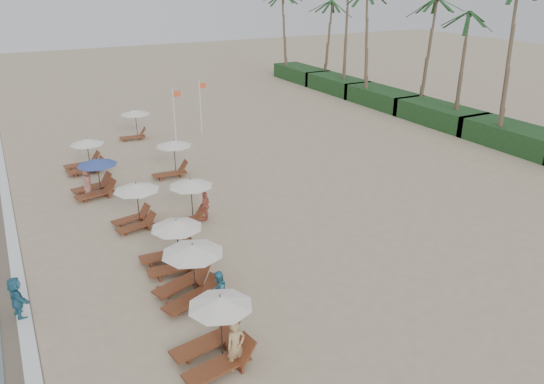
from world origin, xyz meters
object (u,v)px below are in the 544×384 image
lounger_station_0 (212,336)px  beachgoer_far_b (87,181)px  lounger_station_3 (134,204)px  lounger_station_5 (84,157)px  lounger_station_2 (171,246)px  beachgoer_near (236,346)px  inland_station_0 (189,195)px  lounger_station_1 (187,273)px  lounger_station_4 (94,178)px  beachgoer_far_a (205,206)px  flag_pole_near (175,117)px  beachgoer_mid_a (219,291)px  waterline_walker (17,298)px  inland_station_1 (172,156)px  inland_station_2 (134,121)px

lounger_station_0 → beachgoer_far_b: (-1.02, 16.53, -0.26)m
lounger_station_3 → lounger_station_5: lounger_station_3 is taller
lounger_station_3 → lounger_station_5: (-0.80, 9.49, -0.25)m
lounger_station_0 → lounger_station_2: lounger_station_0 is taller
beachgoer_near → lounger_station_5: bearing=89.1°
inland_station_0 → lounger_station_1: bearing=-110.6°
lounger_station_2 → lounger_station_4: (-1.37, 9.77, 0.02)m
lounger_station_4 → inland_station_0: (3.58, -5.91, 0.46)m
lounger_station_5 → beachgoer_far_a: bearing=-68.3°
inland_station_0 → beachgoer_far_b: bearing=122.1°
lounger_station_3 → flag_pole_near: bearing=61.9°
beachgoer_mid_a → beachgoer_far_a: bearing=-148.8°
lounger_station_0 → lounger_station_1: lounger_station_0 is taller
waterline_walker → flag_pole_near: bearing=-49.8°
lounger_station_4 → beachgoer_far_a: bearing=-54.5°
inland_station_0 → inland_station_1: (1.27, 6.74, -0.15)m
lounger_station_2 → inland_station_0: inland_station_0 is taller
lounger_station_5 → inland_station_2: (4.65, 5.59, 0.45)m
inland_station_2 → beachgoer_far_b: bearing=-118.5°
lounger_station_0 → inland_station_1: bearing=76.1°
flag_pole_near → lounger_station_3: bearing=-118.1°
flag_pole_near → inland_station_0: bearing=-105.3°
lounger_station_2 → inland_station_1: 11.16m
lounger_station_1 → inland_station_2: inland_station_2 is taller
inland_station_0 → flag_pole_near: bearing=74.7°
lounger_station_2 → inland_station_0: 4.47m
lounger_station_1 → lounger_station_5: bearing=93.4°
lounger_station_3 → beachgoer_near: (0.21, -11.63, -0.34)m
lounger_station_0 → inland_station_1: 17.50m
lounger_station_2 → waterline_walker: 6.12m
lounger_station_5 → beachgoer_mid_a: size_ratio=1.66×
lounger_station_0 → lounger_station_1: size_ratio=0.94×
inland_station_0 → waterline_walker: (-8.27, -4.65, -0.64)m
inland_station_1 → waterline_walker: 14.87m
beachgoer_near → waterline_walker: size_ratio=1.05×
lounger_station_1 → lounger_station_5: size_ratio=1.08×
inland_station_0 → beachgoer_near: 11.13m
lounger_station_3 → inland_station_1: 7.11m
beachgoer_near → flag_pole_near: (5.53, 22.38, 1.62)m
beachgoer_far_a → lounger_station_1: bearing=14.5°
beachgoer_near → flag_pole_near: flag_pole_near is taller
inland_station_0 → lounger_station_2: bearing=-119.8°
lounger_station_4 → flag_pole_near: (6.72, 5.62, 1.48)m
lounger_station_0 → lounger_station_5: 20.51m
beachgoer_far_b → flag_pole_near: bearing=-23.5°
lounger_station_1 → beachgoer_far_b: (-1.54, 12.65, -0.31)m
beachgoer_far_a → inland_station_0: bearing=-60.7°
beachgoer_near → beachgoer_mid_a: size_ratio=1.07×
beachgoer_near → lounger_station_2: bearing=84.9°
inland_station_0 → flag_pole_near: flag_pole_near is taller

